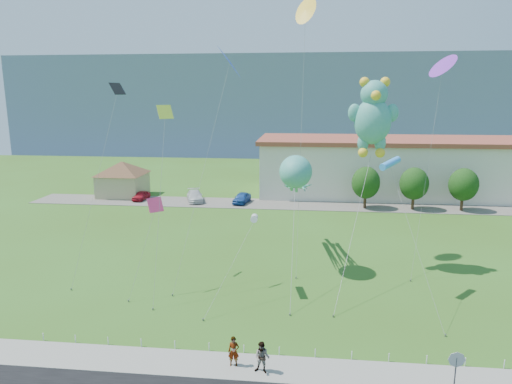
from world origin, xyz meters
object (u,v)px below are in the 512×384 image
parked_car_blue (242,198)px  teddy_bear_kite (373,115)px  parked_car_red (141,196)px  parked_car_white (195,196)px  pedestrian_right (262,358)px  stop_sign (456,364)px  warehouse (470,167)px  pavilion (122,175)px  octopus_kite (296,179)px  pedestrian_left (234,351)px

parked_car_blue → teddy_bear_kite: bearing=-47.0°
parked_car_red → parked_car_blue: bearing=4.4°
parked_car_white → pedestrian_right: bearing=-89.4°
stop_sign → parked_car_red: bearing=127.0°
warehouse → stop_sign: warehouse is taller
pavilion → octopus_kite: (25.48, -24.92, 4.44)m
stop_sign → teddy_bear_kite: size_ratio=0.16×
pavilion → teddy_bear_kite: 41.20m
octopus_kite → stop_sign: bearing=-65.1°
teddy_bear_kite → pavilion: bearing=142.0°
warehouse → teddy_bear_kite: teddy_bear_kite is taller
pavilion → pedestrian_right: pavilion is taller
pedestrian_right → parked_car_white: 40.83m
teddy_bear_kite → stop_sign: bearing=-83.6°
stop_sign → pedestrian_left: 10.99m
pavilion → pedestrian_left: 46.65m
parked_car_white → teddy_bear_kite: (20.32, -22.19, 11.95)m
warehouse → pavilion: bearing=-173.2°
pavilion → parked_car_white: (11.23, -2.48, -2.25)m
parked_car_white → octopus_kite: size_ratio=0.32×
pedestrian_left → parked_car_white: pedestrian_left is taller
pavilion → warehouse: 50.37m
parked_car_red → pedestrian_left: bearing=-57.5°
warehouse → parked_car_white: 39.83m
pavilion → parked_car_red: 4.98m
parked_car_blue → parked_car_white: bearing=-173.1°
warehouse → pedestrian_left: size_ratio=37.05×
pavilion → warehouse: size_ratio=0.15×
pavilion → parked_car_blue: pavilion is taller
pedestrian_right → parked_car_blue: bearing=111.4°
stop_sign → pedestrian_left: bearing=172.2°
warehouse → parked_car_blue: size_ratio=14.75×
parked_car_red → teddy_bear_kite: bearing=-32.4°
pedestrian_right → parked_car_blue: pedestrian_right is taller
pavilion → stop_sign: (33.50, -42.21, -1.15)m
warehouse → pedestrian_right: warehouse is taller
pedestrian_left → octopus_kite: size_ratio=0.11×
stop_sign → parked_car_white: size_ratio=0.51×
stop_sign → octopus_kite: bearing=114.9°
parked_car_red → octopus_kite: octopus_kite is taller
warehouse → pedestrian_right: bearing=-118.7°
pedestrian_right → pavilion: bearing=132.4°
pedestrian_left → octopus_kite: 17.34m
parked_car_red → parked_car_white: 7.63m
stop_sign → pavilion: bearing=128.4°
pavilion → warehouse: (50.00, 6.00, 1.10)m
pedestrian_left → parked_car_blue: size_ratio=0.40×
warehouse → teddy_bear_kite: 36.81m
pedestrian_left → parked_car_blue: pedestrian_left is taller
parked_car_red → warehouse: bearing=16.4°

